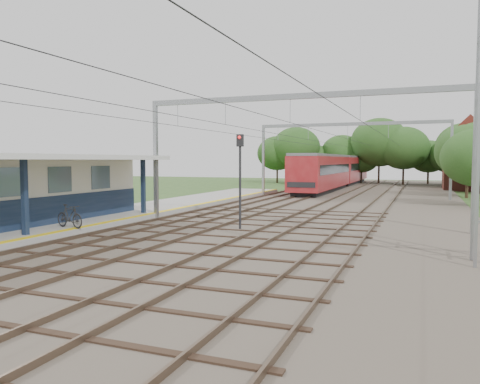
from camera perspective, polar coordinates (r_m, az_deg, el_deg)
The scene contains 10 objects.
ground at distance 13.77m, azimuth -25.56°, elevation -11.28°, with size 160.00×160.00×0.00m, color #2D4C1E.
ballast_bed at distance 39.59m, azimuth 12.93°, elevation -1.24°, with size 18.00×90.00×0.10m, color #473D33.
platform at distance 28.98m, azimuth -15.41°, elevation -2.87°, with size 5.00×52.00×0.35m, color gray.
yellow_stripe at distance 27.68m, azimuth -11.68°, elevation -2.75°, with size 0.45×52.00×0.01m, color yellow.
rail_tracks at distance 40.03m, azimuth 9.39°, elevation -0.96°, with size 11.80×88.00×0.15m.
catenary_system at distance 34.95m, azimuth 10.91°, elevation 7.09°, with size 17.22×88.00×7.00m.
tree_band at distance 66.42m, azimuth 16.35°, elevation 4.93°, with size 31.72×30.88×8.82m.
bicycle at distance 23.34m, azimuth -20.06°, elevation -2.78°, with size 0.52×1.83×1.10m, color black.
train at distance 61.69m, azimuth 11.83°, elevation 2.64°, with size 3.12×38.80×4.08m.
signal_post at distance 23.13m, azimuth 0.01°, elevation 2.94°, with size 0.34×0.29×4.80m.
Camera 1 is at (9.80, -9.01, 3.51)m, focal length 35.00 mm.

